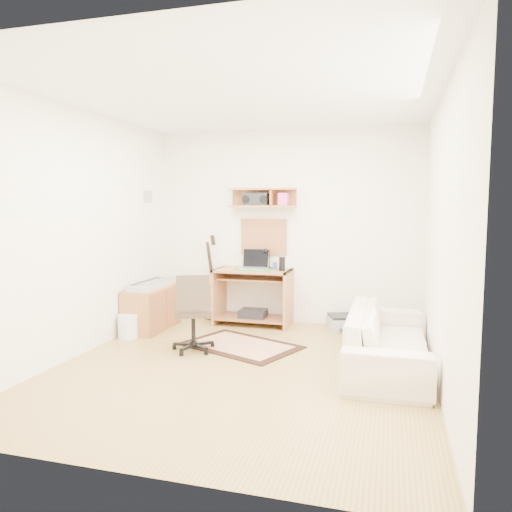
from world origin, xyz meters
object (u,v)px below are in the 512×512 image
(task_chair, at_px, (193,312))
(sofa, at_px, (388,329))
(cabinet, at_px, (152,308))
(printer, at_px, (347,323))
(desk, at_px, (253,297))

(task_chair, distance_m, sofa, 2.06)
(task_chair, relative_size, cabinet, 0.97)
(printer, bearing_deg, sofa, -89.56)
(task_chair, bearing_deg, printer, 18.78)
(desk, xyz_separation_m, sofa, (1.76, -1.29, 0.00))
(task_chair, xyz_separation_m, cabinet, (-0.90, 0.74, -0.16))
(desk, relative_size, task_chair, 1.14)
(printer, bearing_deg, desk, 163.62)
(cabinet, relative_size, printer, 1.93)
(printer, distance_m, sofa, 1.49)
(sofa, bearing_deg, desk, 53.85)
(desk, xyz_separation_m, cabinet, (-1.20, -0.58, -0.10))
(sofa, bearing_deg, task_chair, 91.13)
(printer, xyz_separation_m, sofa, (0.52, -1.37, 0.29))
(task_chair, xyz_separation_m, printer, (1.54, 1.41, -0.35))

